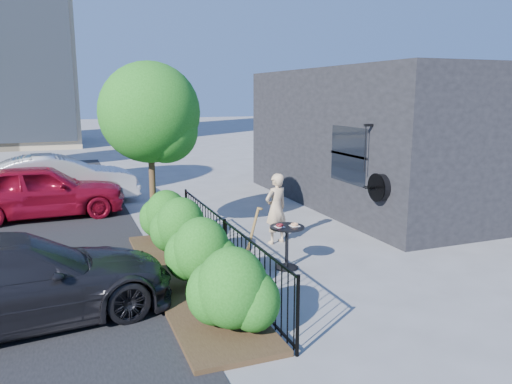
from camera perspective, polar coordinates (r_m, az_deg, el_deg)
name	(u,v)px	position (r m, az deg, el deg)	size (l,w,h in m)	color
ground	(299,267)	(9.82, 4.95, -8.53)	(120.00, 120.00, 0.00)	gray
shop_building	(396,136)	(16.04, 15.76, 6.13)	(6.22, 9.00, 4.00)	black
fence	(225,248)	(9.10, -3.55, -6.39)	(0.05, 6.05, 1.10)	black
planting_bed	(188,280)	(9.10, -7.78, -9.95)	(1.30, 6.00, 0.08)	#382616
shrubs	(191,242)	(9.00, -7.42, -5.74)	(1.10, 5.60, 1.24)	#1C5F15
patio_tree	(153,119)	(11.20, -11.69, 8.20)	(2.20, 2.20, 3.94)	#3F2B19
cafe_table	(287,239)	(9.55, 3.55, -5.43)	(0.66, 0.66, 0.89)	black
woman	(276,209)	(11.10, 2.30, -1.91)	(0.58, 0.38, 1.58)	tan
shovel	(248,251)	(8.69, -0.97, -6.78)	(0.48, 0.18, 1.42)	brown
car_red	(41,191)	(14.59, -23.37, 0.13)	(1.74, 4.32, 1.47)	maroon
car_silver	(59,180)	(16.05, -21.64, 1.27)	(1.59, 4.57, 1.51)	#BABABF
car_darkgrey	(15,281)	(8.08, -25.86, -9.12)	(1.84, 4.53, 1.31)	black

